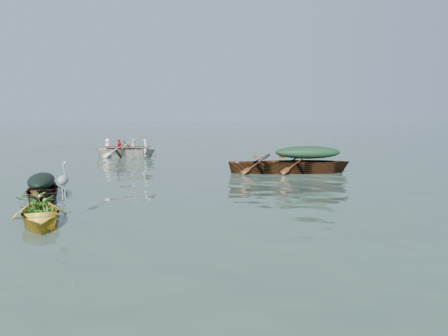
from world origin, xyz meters
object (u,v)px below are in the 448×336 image
(yellow_dinghy, at_px, (40,224))
(green_tarp_boat, at_px, (307,173))
(open_wooden_boat, at_px, (268,173))
(rowed_boat, at_px, (127,157))
(heron, at_px, (63,186))
(dark_covered_boat, at_px, (42,201))

(yellow_dinghy, height_order, green_tarp_boat, green_tarp_boat)
(green_tarp_boat, height_order, open_wooden_boat, green_tarp_boat)
(rowed_boat, height_order, heron, heron)
(yellow_dinghy, relative_size, rowed_boat, 0.65)
(green_tarp_boat, xyz_separation_m, open_wooden_boat, (-1.61, -0.06, 0.00))
(dark_covered_boat, distance_m, heron, 2.81)
(yellow_dinghy, bearing_deg, rowed_boat, 70.53)
(dark_covered_boat, bearing_deg, rowed_boat, 72.64)
(open_wooden_boat, distance_m, rowed_boat, 9.08)
(open_wooden_boat, bearing_deg, dark_covered_boat, 130.33)
(yellow_dinghy, xyz_separation_m, heron, (0.48, 0.28, 0.84))
(yellow_dinghy, xyz_separation_m, dark_covered_boat, (-1.04, 2.48, 0.00))
(open_wooden_boat, xyz_separation_m, heron, (-5.38, -7.80, 0.84))
(rowed_boat, bearing_deg, heron, -167.57)
(yellow_dinghy, bearing_deg, open_wooden_boat, 28.88)
(green_tarp_boat, distance_m, rowed_boat, 10.37)
(rowed_boat, bearing_deg, yellow_dinghy, -169.71)
(green_tarp_boat, relative_size, open_wooden_boat, 1.07)
(dark_covered_boat, distance_m, rowed_boat, 11.12)
(yellow_dinghy, height_order, dark_covered_boat, dark_covered_boat)
(green_tarp_boat, relative_size, rowed_boat, 1.08)
(green_tarp_boat, bearing_deg, dark_covered_boat, 121.53)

